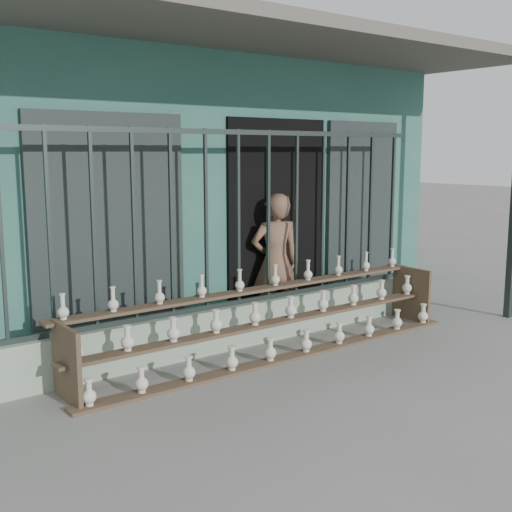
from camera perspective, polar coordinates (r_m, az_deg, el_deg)
ground at (r=5.89m, az=5.99°, el=-10.92°), size 60.00×60.00×0.00m
workshop_building at (r=9.09m, az=-12.45°, el=6.51°), size 7.40×6.60×3.21m
parapet_wall at (r=6.78m, az=-1.54°, el=-6.14°), size 5.00×0.20×0.45m
security_fence at (r=6.57m, az=-1.58°, el=3.34°), size 5.00×0.04×1.80m
shelf_rack at (r=6.51m, az=1.59°, el=-5.60°), size 4.50×0.68×0.85m
elderly_woman at (r=7.29m, az=1.74°, el=-0.56°), size 0.66×0.54×1.57m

